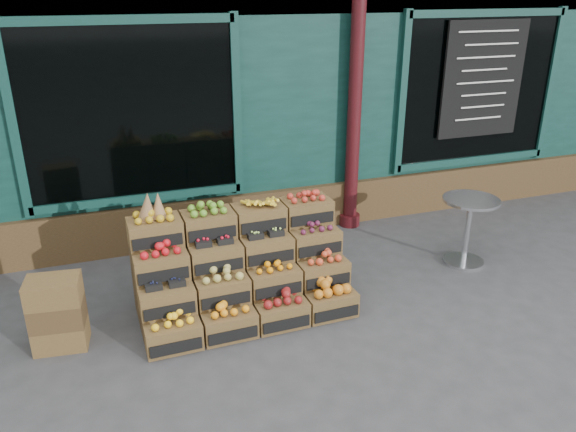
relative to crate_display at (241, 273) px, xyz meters
name	(u,v)px	position (x,y,z in m)	size (l,w,h in m)	color
ground	(329,315)	(0.80, -0.44, -0.41)	(60.00, 60.00, 0.00)	#38383A
shop_facade	(210,33)	(0.80, 4.67, 1.99)	(12.00, 6.24, 4.80)	#0F342E
crate_display	(241,273)	(0.00, 0.00, 0.00)	(2.12, 1.06, 1.32)	brown
spare_crates	(57,313)	(-1.76, -0.09, -0.05)	(0.51, 0.38, 0.70)	brown
bistro_table	(468,223)	(2.81, 0.09, 0.11)	(0.66, 0.66, 0.83)	#B0B2B7
shopkeeper	(148,153)	(-0.58, 2.48, 0.65)	(0.77, 0.51, 2.12)	#185720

